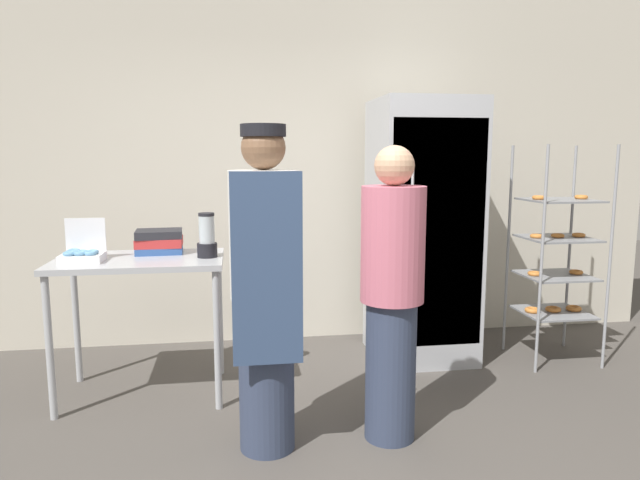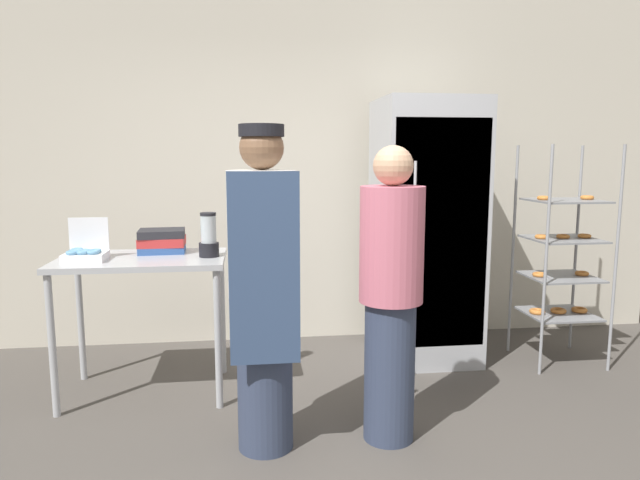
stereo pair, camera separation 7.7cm
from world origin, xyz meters
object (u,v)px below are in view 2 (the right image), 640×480
(baking_rack, at_px, (562,259))
(donut_box, at_px, (85,253))
(refrigerator, at_px, (426,231))
(blender_pitcher, at_px, (209,237))
(binder_stack, at_px, (162,241))
(person_customer, at_px, (391,294))
(person_baker, at_px, (264,286))

(baking_rack, xyz_separation_m, donut_box, (-3.33, -0.30, 0.17))
(refrigerator, height_order, baking_rack, refrigerator)
(blender_pitcher, relative_size, binder_stack, 0.90)
(baking_rack, bearing_deg, donut_box, -174.83)
(baking_rack, relative_size, blender_pitcher, 5.72)
(baking_rack, xyz_separation_m, person_customer, (-1.57, -1.03, 0.04))
(person_baker, bearing_deg, baking_rack, 24.85)
(baking_rack, height_order, donut_box, baking_rack)
(refrigerator, bearing_deg, blender_pitcher, -163.49)
(donut_box, relative_size, person_customer, 0.16)
(donut_box, height_order, person_baker, person_baker)
(person_baker, bearing_deg, binder_stack, 123.12)
(refrigerator, distance_m, donut_box, 2.40)
(baking_rack, relative_size, donut_box, 6.32)
(baking_rack, bearing_deg, blender_pitcher, -174.37)
(blender_pitcher, relative_size, person_customer, 0.18)
(blender_pitcher, distance_m, person_baker, 0.87)
(baking_rack, height_order, person_customer, baking_rack)
(blender_pitcher, bearing_deg, baking_rack, 5.63)
(donut_box, distance_m, binder_stack, 0.50)
(donut_box, distance_m, person_baker, 1.31)
(refrigerator, height_order, binder_stack, refrigerator)
(person_customer, bearing_deg, refrigerator, 64.84)
(binder_stack, height_order, person_customer, person_customer)
(baking_rack, distance_m, binder_stack, 2.91)
(donut_box, height_order, blender_pitcher, blender_pitcher)
(blender_pitcher, bearing_deg, refrigerator, 16.51)
(blender_pitcher, height_order, person_customer, person_customer)
(binder_stack, distance_m, person_customer, 1.66)
(refrigerator, height_order, blender_pitcher, refrigerator)
(donut_box, distance_m, person_customer, 1.91)
(binder_stack, height_order, person_baker, person_baker)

